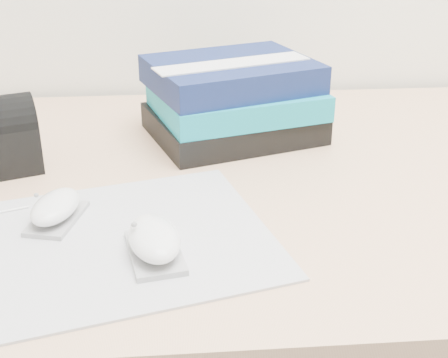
{
  "coord_description": "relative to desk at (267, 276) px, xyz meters",
  "views": [
    {
      "loc": [
        -0.15,
        0.72,
        1.12
      ],
      "look_at": [
        -0.09,
        1.47,
        0.77
      ],
      "focal_mm": 50.0,
      "sensor_mm": 36.0,
      "label": 1
    }
  ],
  "objects": [
    {
      "name": "mouse_rear",
      "position": [
        -0.31,
        -0.2,
        0.26
      ],
      "size": [
        0.08,
        0.11,
        0.04
      ],
      "color": "#99989B",
      "rests_on": "mousepad"
    },
    {
      "name": "mouse_front",
      "position": [
        -0.18,
        -0.29,
        0.26
      ],
      "size": [
        0.08,
        0.12,
        0.04
      ],
      "color": "#9B9C9E",
      "rests_on": "mousepad"
    },
    {
      "name": "book_stack",
      "position": [
        -0.05,
        0.09,
        0.3
      ],
      "size": [
        0.32,
        0.29,
        0.13
      ],
      "color": "black",
      "rests_on": "desk"
    },
    {
      "name": "desk",
      "position": [
        0.0,
        0.0,
        0.0
      ],
      "size": [
        1.6,
        0.8,
        0.73
      ],
      "color": "tan",
      "rests_on": "ground"
    },
    {
      "name": "mousepad",
      "position": [
        -0.24,
        -0.26,
        0.24
      ],
      "size": [
        0.46,
        0.4,
        0.0
      ],
      "primitive_type": "cube",
      "rotation": [
        0.0,
        0.0,
        0.26
      ],
      "color": "#95969E",
      "rests_on": "desk"
    }
  ]
}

